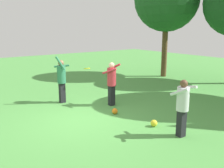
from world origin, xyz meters
TOP-DOWN VIEW (x-y plane):
  - ground_plane at (0.00, 0.00)m, footprint 40.00×40.00m
  - person_thrower at (-2.23, 0.32)m, footprint 0.67×0.67m
  - person_catcher at (-0.73, 1.72)m, footprint 0.73×0.70m
  - person_bystander at (2.78, 1.54)m, footprint 0.59×0.52m
  - frisbee at (-1.68, 1.19)m, footprint 0.31×0.31m
  - ball_yellow at (1.82, 1.45)m, footprint 0.21×0.21m
  - ball_orange at (0.17, 1.19)m, footprint 0.21×0.21m

SIDE VIEW (x-z plane):
  - ground_plane at x=0.00m, z-range 0.00..0.00m
  - ball_orange at x=0.17m, z-range 0.00..0.21m
  - ball_yellow at x=1.82m, z-range 0.00..0.21m
  - person_bystander at x=2.78m, z-range 0.15..1.78m
  - person_catcher at x=-0.73m, z-range 0.16..1.86m
  - person_thrower at x=-2.23m, z-range 0.08..2.01m
  - frisbee at x=-1.68m, z-range 1.35..1.43m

